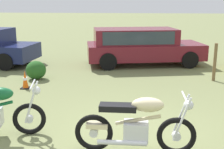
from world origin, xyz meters
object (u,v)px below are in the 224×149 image
Objects in this scene: shrub_low at (36,70)px; car_burgundy at (140,44)px; fence_post_wooden at (215,62)px; motorcycle_cream at (136,125)px; traffic_cone at (25,80)px.

car_burgundy is at bearing 38.66° from shrub_low.
shrub_low is (-3.29, -2.63, -0.54)m from car_burgundy.
car_burgundy is 3.27m from fence_post_wooden.
motorcycle_cream is 5.56m from shrub_low.
fence_post_wooden is (2.39, -2.22, -0.24)m from car_burgundy.
shrub_low is (-5.68, -0.41, -0.30)m from fence_post_wooden.
traffic_cone is at bearing -165.30° from fence_post_wooden.
motorcycle_cream is 1.68× the size of fence_post_wooden.
traffic_cone is (-3.29, 3.37, -0.25)m from motorcycle_cream.
motorcycle_cream is at bearing -115.60° from fence_post_wooden.
car_burgundy is (-0.07, 7.06, 0.35)m from motorcycle_cream.
motorcycle_cream is at bearing -52.85° from shrub_low.
fence_post_wooden is at bearing 14.70° from traffic_cone.
fence_post_wooden reaches higher than shrub_low.
fence_post_wooden is at bearing 4.13° from shrub_low.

